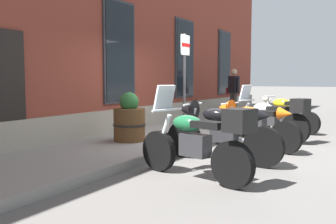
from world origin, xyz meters
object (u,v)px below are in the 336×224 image
motorcycle_orange_sport (249,122)px  motorcycle_yellow_naked (284,114)px  motorcycle_black_sport (217,129)px  parking_sign (185,70)px  motorcycle_green_touring (199,141)px  motorcycle_silver_touring (271,117)px  pedestrian_dark_jacket (234,90)px  barrel_planter (129,121)px

motorcycle_orange_sport → motorcycle_yellow_naked: bearing=-0.4°
motorcycle_black_sport → parking_sign: 2.26m
motorcycle_green_touring → motorcycle_silver_touring: size_ratio=0.95×
motorcycle_yellow_naked → parking_sign: bearing=152.9°
motorcycle_black_sport → motorcycle_silver_touring: bearing=-3.8°
motorcycle_green_touring → parking_sign: parking_sign is taller
motorcycle_yellow_naked → pedestrian_dark_jacket: size_ratio=1.17×
motorcycle_orange_sport → motorcycle_yellow_naked: motorcycle_orange_sport is taller
motorcycle_silver_touring → motorcycle_yellow_naked: motorcycle_silver_touring is taller
motorcycle_black_sport → motorcycle_orange_sport: size_ratio=1.05×
motorcycle_green_touring → motorcycle_black_sport: 1.31m
barrel_planter → parking_sign: bearing=-30.7°
motorcycle_green_touring → motorcycle_black_sport: (1.28, 0.26, 0.02)m
parking_sign → motorcycle_silver_touring: bearing=-49.8°
parking_sign → barrel_planter: size_ratio=2.25×
motorcycle_green_touring → motorcycle_orange_sport: size_ratio=0.95×
motorcycle_green_touring → motorcycle_black_sport: size_ratio=0.91×
motorcycle_black_sport → barrel_planter: barrel_planter is taller
pedestrian_dark_jacket → parking_sign: 5.03m
motorcycle_orange_sport → barrel_planter: (-1.20, 2.17, 0.02)m
motorcycle_green_touring → motorcycle_yellow_naked: 5.64m
motorcycle_orange_sport → pedestrian_dark_jacket: pedestrian_dark_jacket is taller
motorcycle_green_touring → motorcycle_black_sport: bearing=11.4°
motorcycle_silver_touring → pedestrian_dark_jacket: (3.61, 2.29, 0.53)m
barrel_planter → motorcycle_black_sport: bearing=-97.2°
motorcycle_yellow_naked → motorcycle_green_touring: bearing=-178.4°
motorcycle_orange_sport → pedestrian_dark_jacket: bearing=24.1°
motorcycle_black_sport → motorcycle_yellow_naked: motorcycle_black_sport is taller
motorcycle_black_sport → pedestrian_dark_jacket: 6.72m
motorcycle_orange_sport → pedestrian_dark_jacket: 5.40m
motorcycle_green_touring → motorcycle_orange_sport: (2.74, 0.17, -0.01)m
motorcycle_green_touring → barrel_planter: bearing=56.7°
motorcycle_silver_touring → motorcycle_yellow_naked: size_ratio=1.08×
motorcycle_yellow_naked → parking_sign: parking_sign is taller
motorcycle_silver_touring → motorcycle_yellow_naked: (1.61, 0.08, -0.06)m
motorcycle_orange_sport → motorcycle_silver_touring: motorcycle_silver_touring is taller
motorcycle_orange_sport → motorcycle_yellow_naked: size_ratio=1.07×
motorcycle_green_touring → pedestrian_dark_jacket: 8.02m
motorcycle_yellow_naked → motorcycle_black_sport: bearing=178.6°
motorcycle_black_sport → barrel_planter: bearing=82.8°
motorcycle_silver_touring → barrel_planter: motorcycle_silver_touring is taller
motorcycle_green_touring → motorcycle_yellow_naked: motorcycle_green_touring is taller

